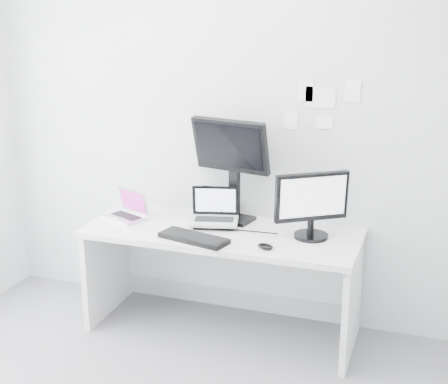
{
  "coord_description": "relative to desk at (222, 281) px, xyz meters",
  "views": [
    {
      "loc": [
        1.33,
        -2.59,
        2.21
      ],
      "look_at": [
        0.02,
        1.23,
        1.0
      ],
      "focal_mm": 52.81,
      "sensor_mm": 36.0,
      "label": 1
    }
  ],
  "objects": [
    {
      "name": "samsung_monitor",
      "position": [
        0.58,
        0.06,
        0.58
      ],
      "size": [
        0.52,
        0.45,
        0.44
      ],
      "primitive_type": "cube",
      "rotation": [
        0.0,
        0.0,
        0.6
      ],
      "color": "black",
      "rests_on": "desk"
    },
    {
      "name": "mouse",
      "position": [
        0.36,
        -0.23,
        0.38
      ],
      "size": [
        0.12,
        0.09,
        0.03
      ],
      "primitive_type": "ellipsoid",
      "rotation": [
        0.0,
        0.0,
        -0.29
      ],
      "color": "black",
      "rests_on": "desk"
    },
    {
      "name": "dell_laptop",
      "position": [
        -0.08,
        0.06,
        0.5
      ],
      "size": [
        0.36,
        0.31,
        0.26
      ],
      "primitive_type": "cube",
      "rotation": [
        0.0,
        0.0,
        0.25
      ],
      "color": "#B1B3B9",
      "rests_on": "desk"
    },
    {
      "name": "desk",
      "position": [
        0.0,
        0.0,
        0.0
      ],
      "size": [
        1.8,
        0.7,
        0.73
      ],
      "primitive_type": "cube",
      "color": "silver",
      "rests_on": "ground"
    },
    {
      "name": "wall_note_4",
      "position": [
        0.36,
        0.34,
        1.06
      ],
      "size": [
        0.09,
        0.0,
        0.12
      ],
      "primitive_type": "cube",
      "color": "white",
      "rests_on": "back_wall"
    },
    {
      "name": "wall_note_0",
      "position": [
        0.45,
        0.34,
        1.26
      ],
      "size": [
        0.1,
        0.0,
        0.14
      ],
      "primitive_type": "cube",
      "color": "white",
      "rests_on": "back_wall"
    },
    {
      "name": "speaker",
      "position": [
        -0.2,
        0.27,
        0.46
      ],
      "size": [
        0.11,
        0.11,
        0.2
      ],
      "primitive_type": "cube",
      "rotation": [
        0.0,
        0.0,
        0.11
      ],
      "color": "black",
      "rests_on": "desk"
    },
    {
      "name": "wall_note_3",
      "position": [
        0.58,
        0.34,
        1.05
      ],
      "size": [
        0.11,
        0.0,
        0.08
      ],
      "primitive_type": "cube",
      "color": "white",
      "rests_on": "back_wall"
    },
    {
      "name": "wall_note_5",
      "position": [
        0.5,
        0.34,
        1.22
      ],
      "size": [
        0.1,
        0.0,
        0.14
      ],
      "primitive_type": "cube",
      "color": "white",
      "rests_on": "back_wall"
    },
    {
      "name": "wall_note_1",
      "position": [
        0.6,
        0.34,
        1.22
      ],
      "size": [
        0.09,
        0.0,
        0.13
      ],
      "primitive_type": "cube",
      "color": "white",
      "rests_on": "back_wall"
    },
    {
      "name": "rear_monitor",
      "position": [
        -0.0,
        0.21,
        0.73
      ],
      "size": [
        0.56,
        0.3,
        0.73
      ],
      "primitive_type": "cube",
      "rotation": [
        0.0,
        0.0,
        -0.2
      ],
      "color": "black",
      "rests_on": "desk"
    },
    {
      "name": "back_wall",
      "position": [
        0.0,
        0.35,
        0.99
      ],
      "size": [
        3.6,
        0.0,
        3.6
      ],
      "primitive_type": "plane",
      "rotation": [
        1.57,
        0.0,
        0.0
      ],
      "color": "silver",
      "rests_on": "ground"
    },
    {
      "name": "wall_note_2",
      "position": [
        0.75,
        0.34,
        1.26
      ],
      "size": [
        0.1,
        0.0,
        0.14
      ],
      "primitive_type": "cube",
      "color": "white",
      "rests_on": "back_wall"
    },
    {
      "name": "macbook",
      "position": [
        -0.71,
        0.0,
        0.47
      ],
      "size": [
        0.34,
        0.3,
        0.21
      ],
      "primitive_type": "cube",
      "rotation": [
        0.0,
        0.0,
        -0.41
      ],
      "color": "silver",
      "rests_on": "desk"
    },
    {
      "name": "keyboard",
      "position": [
        -0.11,
        -0.23,
        0.38
      ],
      "size": [
        0.48,
        0.27,
        0.03
      ],
      "primitive_type": "cube",
      "rotation": [
        0.0,
        0.0,
        -0.25
      ],
      "color": "black",
      "rests_on": "desk"
    }
  ]
}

